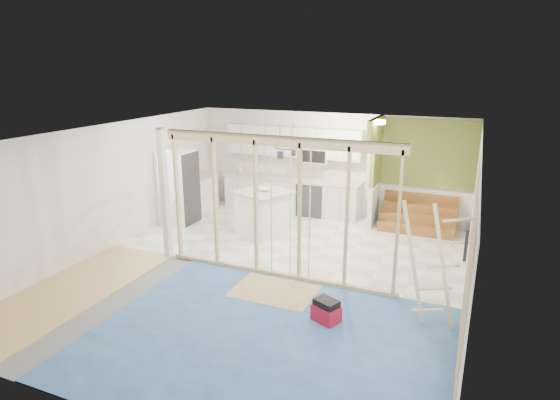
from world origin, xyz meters
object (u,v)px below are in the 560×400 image
at_px(island, 264,213).
at_px(toolbox, 326,311).
at_px(fridge, 179,187).
at_px(ladder, 432,266).

distance_m(island, toolbox, 3.98).
bearing_deg(fridge, toolbox, -31.70).
relative_size(fridge, toolbox, 3.77).
height_order(fridge, toolbox, fridge).
bearing_deg(toolbox, fridge, 171.46).
distance_m(toolbox, ladder, 1.69).
xyz_separation_m(fridge, island, (2.22, 0.07, -0.38)).
bearing_deg(toolbox, island, 152.86).
bearing_deg(fridge, island, 2.91).
bearing_deg(toolbox, ladder, 42.95).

